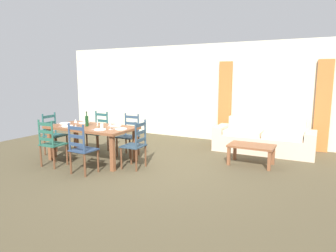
{
  "coord_description": "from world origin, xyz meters",
  "views": [
    {
      "loc": [
        3.18,
        -4.83,
        1.8
      ],
      "look_at": [
        0.2,
        0.76,
        0.75
      ],
      "focal_mm": 32.07,
      "sensor_mm": 36.0,
      "label": 1
    }
  ],
  "objects": [
    {
      "name": "ground_plane",
      "position": [
        0.0,
        0.0,
        -0.01
      ],
      "size": [
        9.6,
        9.6,
        0.02
      ],
      "primitive_type": "cube",
      "color": "brown"
    },
    {
      "name": "wall_far",
      "position": [
        0.0,
        3.3,
        1.35
      ],
      "size": [
        9.6,
        0.16,
        2.7
      ],
      "primitive_type": "cube",
      "color": "beige",
      "rests_on": "ground_plane"
    },
    {
      "name": "curtain_panel_left",
      "position": [
        0.69,
        3.16,
        1.1
      ],
      "size": [
        0.35,
        0.08,
        2.2
      ],
      "primitive_type": "cube",
      "color": "#C76E32",
      "rests_on": "ground_plane"
    },
    {
      "name": "curtain_panel_right",
      "position": [
        3.09,
        3.16,
        1.1
      ],
      "size": [
        0.35,
        0.08,
        2.2
      ],
      "primitive_type": "cube",
      "color": "#C76E32",
      "rests_on": "ground_plane"
    },
    {
      "name": "dining_table",
      "position": [
        -1.22,
        -0.05,
        0.66
      ],
      "size": [
        1.9,
        0.96,
        0.75
      ],
      "color": "brown",
      "rests_on": "ground_plane"
    },
    {
      "name": "dining_chair_near_left",
      "position": [
        -1.64,
        -0.77,
        0.48
      ],
      "size": [
        0.43,
        0.41,
        0.96
      ],
      "color": "#255B49",
      "rests_on": "ground_plane"
    },
    {
      "name": "dining_chair_near_right",
      "position": [
        -0.77,
        -0.83,
        0.48
      ],
      "size": [
        0.43,
        0.41,
        0.96
      ],
      "color": "navy",
      "rests_on": "ground_plane"
    },
    {
      "name": "dining_chair_far_left",
      "position": [
        -1.67,
        0.68,
        0.48
      ],
      "size": [
        0.43,
        0.41,
        0.96
      ],
      "color": "#225152",
      "rests_on": "ground_plane"
    },
    {
      "name": "dining_chair_far_right",
      "position": [
        -0.76,
        0.67,
        0.48
      ],
      "size": [
        0.43,
        0.41,
        0.96
      ],
      "color": "#2F475C",
      "rests_on": "ground_plane"
    },
    {
      "name": "dining_chair_head_west",
      "position": [
        -2.39,
        -0.05,
        0.48
      ],
      "size": [
        0.42,
        0.44,
        0.96
      ],
      "color": "#225250",
      "rests_on": "ground_plane"
    },
    {
      "name": "dining_chair_head_east",
      "position": [
        -0.08,
        -0.07,
        0.48
      ],
      "size": [
        0.42,
        0.44,
        0.96
      ],
      "color": "#2C4457",
      "rests_on": "ground_plane"
    },
    {
      "name": "dinner_plate_near_left",
      "position": [
        -1.67,
        -0.3,
        0.76
      ],
      "size": [
        0.24,
        0.24,
        0.02
      ],
      "primitive_type": "cylinder",
      "color": "white",
      "rests_on": "dining_table"
    },
    {
      "name": "fork_near_left",
      "position": [
        -1.82,
        -0.3,
        0.75
      ],
      "size": [
        0.02,
        0.17,
        0.01
      ],
      "primitive_type": "cube",
      "rotation": [
        0.0,
        0.0,
        0.0
      ],
      "color": "silver",
      "rests_on": "dining_table"
    },
    {
      "name": "dinner_plate_near_right",
      "position": [
        -0.77,
        -0.3,
        0.76
      ],
      "size": [
        0.24,
        0.24,
        0.02
      ],
      "primitive_type": "cylinder",
      "color": "white",
      "rests_on": "dining_table"
    },
    {
      "name": "fork_near_right",
      "position": [
        -0.92,
        -0.3,
        0.75
      ],
      "size": [
        0.02,
        0.17,
        0.01
      ],
      "primitive_type": "cube",
      "rotation": [
        0.0,
        0.0,
        0.05
      ],
      "color": "silver",
      "rests_on": "dining_table"
    },
    {
      "name": "dinner_plate_far_left",
      "position": [
        -1.67,
        0.2,
        0.76
      ],
      "size": [
        0.24,
        0.24,
        0.02
      ],
      "primitive_type": "cylinder",
      "color": "white",
      "rests_on": "dining_table"
    },
    {
      "name": "fork_far_left",
      "position": [
        -1.82,
        0.2,
        0.75
      ],
      "size": [
        0.02,
        0.17,
        0.01
      ],
      "primitive_type": "cube",
      "rotation": [
        0.0,
        0.0,
        -0.03
      ],
      "color": "silver",
      "rests_on": "dining_table"
    },
    {
      "name": "dinner_plate_far_right",
      "position": [
        -0.77,
        0.2,
        0.76
      ],
      "size": [
        0.24,
        0.24,
        0.02
      ],
      "primitive_type": "cylinder",
      "color": "white",
      "rests_on": "dining_table"
    },
    {
      "name": "fork_far_right",
      "position": [
        -0.92,
        0.2,
        0.75
      ],
      "size": [
        0.03,
        0.17,
        0.01
      ],
      "primitive_type": "cube",
      "rotation": [
        0.0,
        0.0,
        0.08
      ],
      "color": "silver",
      "rests_on": "dining_table"
    },
    {
      "name": "dinner_plate_head_west",
      "position": [
        -2.0,
        -0.05,
        0.76
      ],
      "size": [
        0.24,
        0.24,
        0.02
      ],
      "primitive_type": "cylinder",
      "color": "white",
      "rests_on": "dining_table"
    },
    {
      "name": "fork_head_west",
      "position": [
        -2.15,
        -0.05,
        0.75
      ],
      "size": [
        0.02,
        0.17,
        0.01
      ],
      "primitive_type": "cube",
      "rotation": [
        0.0,
        0.0,
        0.02
      ],
      "color": "silver",
      "rests_on": "dining_table"
    },
    {
      "name": "dinner_plate_head_east",
      "position": [
        -0.44,
        -0.05,
        0.76
      ],
      "size": [
        0.24,
        0.24,
        0.02
      ],
      "primitive_type": "cylinder",
      "color": "white",
      "rests_on": "dining_table"
    },
    {
      "name": "fork_head_east",
      "position": [
        -0.59,
        -0.05,
        0.75
      ],
      "size": [
        0.03,
        0.17,
        0.01
      ],
      "primitive_type": "cube",
      "rotation": [
        0.0,
        0.0,
        -0.08
      ],
      "color": "silver",
      "rests_on": "dining_table"
    },
    {
      "name": "wine_bottle",
      "position": [
        -1.32,
        -0.08,
        0.87
      ],
      "size": [
        0.07,
        0.07,
        0.32
      ],
      "color": "#143819",
      "rests_on": "dining_table"
    },
    {
      "name": "wine_glass_near_left",
      "position": [
        -1.52,
        -0.2,
        0.86
      ],
      "size": [
        0.06,
        0.06,
        0.16
      ],
      "color": "white",
      "rests_on": "dining_table"
    },
    {
      "name": "wine_glass_near_right",
      "position": [
        -0.61,
        -0.18,
        0.86
      ],
      "size": [
        0.06,
        0.06,
        0.16
      ],
      "color": "white",
      "rests_on": "dining_table"
    },
    {
      "name": "wine_glass_far_left",
      "position": [
        -1.51,
        0.09,
        0.86
      ],
      "size": [
        0.06,
        0.06,
        0.16
      ],
      "color": "white",
      "rests_on": "dining_table"
    },
    {
      "name": "coffee_cup_primary",
      "position": [
        -0.9,
        -0.1,
        0.8
      ],
      "size": [
        0.07,
        0.07,
        0.09
      ],
      "primitive_type": "cylinder",
      "color": "silver",
      "rests_on": "dining_table"
    },
    {
      "name": "candle_tall",
      "position": [
        -1.4,
        -0.03,
        0.83
      ],
      "size": [
        0.05,
        0.05,
        0.27
      ],
      "color": "#998C66",
      "rests_on": "dining_table"
    },
    {
      "name": "candle_short",
      "position": [
        -1.02,
        -0.09,
        0.79
      ],
      "size": [
        0.05,
        0.05,
        0.17
      ],
      "color": "#998C66",
      "rests_on": "dining_table"
    },
    {
      "name": "couch",
      "position": [
        1.89,
        2.45,
        0.29
      ],
      "size": [
        2.29,
        0.83,
        0.8
      ],
      "color": "beige",
      "rests_on": "ground_plane"
    },
    {
      "name": "coffee_table",
      "position": [
        1.88,
        1.24,
        0.36
      ],
      "size": [
        0.9,
        0.56,
        0.42
      ],
      "color": "brown",
      "rests_on": "ground_plane"
    }
  ]
}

